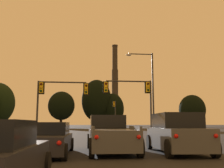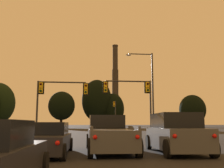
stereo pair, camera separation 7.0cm
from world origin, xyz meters
The scene contains 12 objects.
pickup_truck_center_lane_second centered at (-0.07, 12.21, 0.80)m, with size 2.18×5.51×1.82m.
sedan_left_lane_second centered at (-2.92, 11.08, 0.67)m, with size 2.07×4.74×1.43m.
suv_right_lane_second centered at (3.03, 11.27, 0.90)m, with size 2.32×4.98×1.86m.
traffic_light_overhead_left centered at (-4.16, 24.84, 4.20)m, with size 5.13×0.50×5.50m.
traffic_light_overhead_right centered at (3.75, 25.01, 4.38)m, with size 5.08×0.50×5.74m.
traffic_light_far_right centered at (5.17, 54.49, 4.05)m, with size 0.78×0.50×6.18m.
street_lamp centered at (6.14, 28.54, 5.84)m, with size 3.26×0.36×9.66m.
smokestack centered at (16.92, 152.51, 19.17)m, with size 6.98×6.98×48.85m.
treeline_far_left centered at (-8.63, 85.11, 7.13)m, with size 8.56×7.71×11.78m.
treeline_center_right centered at (38.26, 91.67, 6.49)m, with size 9.75×8.77×11.92m.
treeline_left_mid centered at (8.62, 90.08, 6.43)m, with size 7.94×7.14×11.93m.
treeline_right_mid centered at (2.99, 90.11, 9.40)m, with size 10.36×9.32×16.68m.
Camera 1 is at (-1.39, -0.99, 1.36)m, focal length 42.00 mm.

